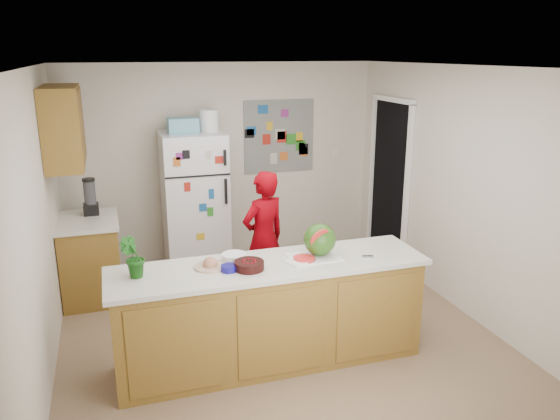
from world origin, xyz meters
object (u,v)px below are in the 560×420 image
object	(u,v)px
person	(264,239)
cherry_bowl	(249,265)
watermelon	(320,239)
refrigerator	(195,202)

from	to	relation	value
person	cherry_bowl	size ratio (longest dim) A/B	5.93
watermelon	refrigerator	bearing A→B (deg)	106.87
refrigerator	watermelon	distance (m)	2.46
refrigerator	cherry_bowl	world-z (taller)	refrigerator
refrigerator	watermelon	bearing A→B (deg)	-73.13
watermelon	cherry_bowl	size ratio (longest dim) A/B	1.14
cherry_bowl	watermelon	bearing A→B (deg)	9.29
watermelon	cherry_bowl	distance (m)	0.68
refrigerator	watermelon	world-z (taller)	refrigerator
refrigerator	person	bearing A→B (deg)	-66.73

